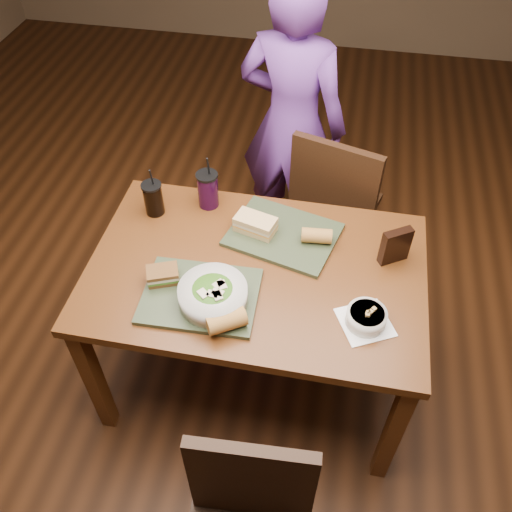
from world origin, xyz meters
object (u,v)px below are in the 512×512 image
Objects in this scene: soup_bowl at (366,317)px; baguette_far at (317,236)px; cup_berry at (208,189)px; sandwich_far at (255,224)px; chair_far at (331,206)px; sandwich_near at (163,275)px; cup_cola at (153,198)px; tray_far at (283,235)px; chip_bag at (395,246)px; salad_bowl at (213,294)px; baguette_near at (226,321)px; diner at (292,125)px; dining_table at (256,284)px; tray_near at (200,296)px.

soup_bowl is 1.93× the size of baguette_far.
sandwich_far is at bearing -30.87° from cup_berry.
sandwich_near is at bearing -125.49° from chair_far.
cup_cola is at bearing 173.86° from sandwich_far.
tray_far is 2.75× the size of chip_bag.
salad_bowl is 1.82× the size of baguette_near.
diner reaches higher than baguette_far.
tray_far is (-0.17, -0.47, 0.22)m from chair_far.
baguette_near is at bearing -54.24° from salad_bowl.
dining_table is 0.48m from soup_bowl.
salad_bowl is at bearing -50.36° from cup_cola.
diner is 1.15m from sandwich_near.
cup_berry reaches higher than salad_bowl.
diner reaches higher than cup_cola.
diner reaches higher than baguette_near.
cup_berry is (-0.23, 0.14, 0.03)m from sandwich_far.
tray_near is 0.16m from sandwich_near.
cup_berry is at bearing -146.87° from chair_far.
cup_cola reaches higher than baguette_far.
sandwich_near reaches higher than soup_bowl.
salad_bowl is at bearing -101.36° from sandwich_far.
chip_bag is at bearing 18.63° from sandwich_near.
sandwich_near reaches higher than tray_near.
cup_cola is at bearing 126.46° from tray_near.
cup_cola is 1.51× the size of chip_bag.
sandwich_near is (-0.21, 0.06, -0.01)m from salad_bowl.
baguette_near is (0.28, -0.17, 0.01)m from sandwich_near.
baguette_near is at bearing -118.26° from baguette_far.
chip_bag is (0.55, -0.04, 0.03)m from sandwich_far.
cup_berry reaches higher than dining_table.
tray_far is at bearing 68.69° from dining_table.
diner is 0.78m from tray_far.
cup_berry is at bearing 83.22° from sandwich_near.
tray_far is at bearing 171.58° from baguette_far.
baguette_far reaches higher than tray_near.
dining_table is at bearing -111.31° from tray_far.
chair_far is at bearing 101.99° from soup_bowl.
cup_cola is at bearing 112.63° from sandwich_near.
baguette_far is (-0.22, 0.36, 0.02)m from soup_bowl.
sandwich_far is at bearing -121.03° from chair_far.
cup_berry is at bearing 129.43° from dining_table.
chip_bag is (0.56, 0.45, 0.02)m from baguette_near.
diner is 1.23m from soup_bowl.
cup_berry is (-0.15, 0.53, 0.02)m from salad_bowl.
sandwich_far is 0.49m from baguette_near.
soup_bowl is at bearing 14.45° from baguette_near.
sandwich_near is at bearing 166.77° from chip_bag.
cup_berry is at bearing 135.03° from chip_bag.
soup_bowl is at bearing -24.75° from cup_cola.
dining_table is 5.61× the size of soup_bowl.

